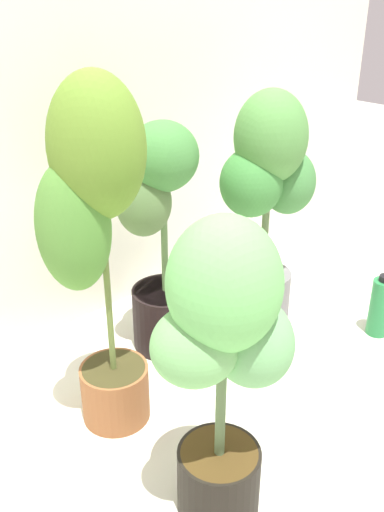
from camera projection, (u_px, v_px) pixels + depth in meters
The scene contains 7 objects.
ground_plane at pixel (287, 419), 1.62m from camera, with size 8.00×8.00×0.00m, color silver.
mylar_back_wall at pixel (85, 22), 1.73m from camera, with size 3.20×0.01×2.00m, color silver.
potted_plant_front_left at pixel (224, 350), 1.16m from camera, with size 0.34×0.32×0.74m.
potted_plant_back_right at pixel (267, 194), 1.83m from camera, with size 0.38×0.32×0.83m.
potted_plant_back_left at pixel (95, 226), 1.36m from camera, with size 0.33×0.30×0.96m.
potted_plant_back_center at pixel (160, 238), 1.77m from camera, with size 0.29×0.23×0.76m.
nutrient_bottle at pixel (381, 307), 1.96m from camera, with size 0.07×0.07×0.23m.
Camera 1 is at (-1.05, -0.71, 1.14)m, focal length 40.19 mm.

